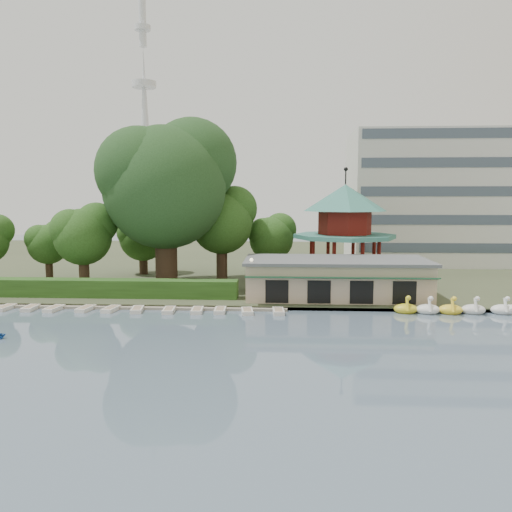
# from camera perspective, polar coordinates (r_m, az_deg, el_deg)

# --- Properties ---
(ground_plane) EXTENTS (220.00, 220.00, 0.00)m
(ground_plane) POSITION_cam_1_polar(r_m,az_deg,el_deg) (31.03, -5.66, -13.10)
(ground_plane) COLOR slate
(ground_plane) RESTS_ON ground
(shore) EXTENTS (220.00, 70.00, 0.40)m
(shore) POSITION_cam_1_polar(r_m,az_deg,el_deg) (81.63, -0.10, -0.58)
(shore) COLOR #424930
(shore) RESTS_ON ground
(embankment) EXTENTS (220.00, 0.60, 0.30)m
(embankment) POSITION_cam_1_polar(r_m,az_deg,el_deg) (47.51, -2.47, -5.90)
(embankment) COLOR gray
(embankment) RESTS_ON ground
(dock) EXTENTS (34.00, 1.60, 0.24)m
(dock) POSITION_cam_1_polar(r_m,az_deg,el_deg) (50.03, -16.36, -5.56)
(dock) COLOR gray
(dock) RESTS_ON ground
(boathouse) EXTENTS (18.60, 9.39, 3.90)m
(boathouse) POSITION_cam_1_polar(r_m,az_deg,el_deg) (51.76, 9.13, -2.44)
(boathouse) COLOR tan
(boathouse) RESTS_ON shore
(pavilion) EXTENTS (12.40, 12.40, 13.50)m
(pavilion) POSITION_cam_1_polar(r_m,az_deg,el_deg) (61.38, 10.11, 3.76)
(pavilion) COLOR tan
(pavilion) RESTS_ON shore
(office_building) EXTENTS (38.00, 18.00, 20.00)m
(office_building) POSITION_cam_1_polar(r_m,az_deg,el_deg) (82.77, 23.10, 5.61)
(office_building) COLOR silver
(office_building) RESTS_ON shore
(broadcast_tower) EXTENTS (8.00, 8.00, 96.00)m
(broadcast_tower) POSITION_cam_1_polar(r_m,az_deg,el_deg) (176.73, -12.56, 14.14)
(broadcast_tower) COLOR silver
(broadcast_tower) RESTS_ON ground
(hedge) EXTENTS (30.00, 2.00, 1.80)m
(hedge) POSITION_cam_1_polar(r_m,az_deg,el_deg) (53.88, -18.25, -3.49)
(hedge) COLOR #2B541B
(hedge) RESTS_ON shore
(lamp_post) EXTENTS (0.36, 0.36, 4.28)m
(lamp_post) POSITION_cam_1_polar(r_m,az_deg,el_deg) (48.48, -0.53, -1.81)
(lamp_post) COLOR black
(lamp_post) RESTS_ON shore
(big_tree) EXTENTS (15.48, 14.42, 19.44)m
(big_tree) POSITION_cam_1_polar(r_m,az_deg,el_deg) (58.67, -10.16, 8.64)
(big_tree) COLOR #3A281C
(big_tree) RESTS_ON shore
(small_trees) EXTENTS (39.00, 16.42, 11.58)m
(small_trees) POSITION_cam_1_polar(r_m,az_deg,el_deg) (62.55, -11.56, 2.89)
(small_trees) COLOR #3A281C
(small_trees) RESTS_ON shore
(swan_boats) EXTENTS (18.85, 2.15, 1.92)m
(swan_boats) POSITION_cam_1_polar(r_m,az_deg,el_deg) (50.39, 25.81, -5.56)
(swan_boats) COLOR yellow
(swan_boats) RESTS_ON ground
(moored_rowboats) EXTENTS (32.25, 2.69, 0.36)m
(moored_rowboats) POSITION_cam_1_polar(r_m,az_deg,el_deg) (48.56, -16.21, -5.85)
(moored_rowboats) COLOR silver
(moored_rowboats) RESTS_ON ground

